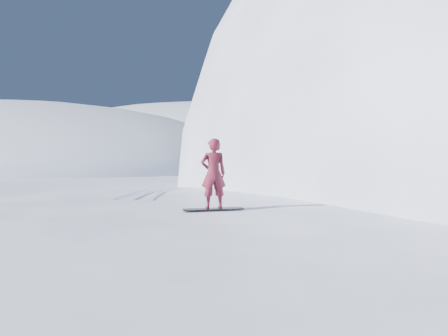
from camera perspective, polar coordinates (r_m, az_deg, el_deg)
name	(u,v)px	position (r m, az deg, el deg)	size (l,w,h in m)	color
ground	(129,300)	(11.64, -13.37, -17.84)	(400.00, 400.00, 0.00)	white
near_ridge	(202,270)	(13.80, -3.10, -14.39)	(36.00, 28.00, 4.80)	white
peak_shoulder	(415,208)	(29.97, 25.57, -5.21)	(28.00, 24.00, 18.00)	white
far_ridge_c	(198,160)	(127.82, -3.77, 1.14)	(140.00, 90.00, 36.00)	white
wind_bumps	(148,274)	(13.64, -10.79, -14.65)	(16.00, 14.40, 1.00)	white
snowboard	(213,209)	(11.11, -1.53, -5.86)	(1.69, 0.32, 0.03)	black
snowboarder	(213,174)	(11.00, -1.53, -0.80)	(0.71, 0.46, 1.94)	maroon
board_tracks	(155,189)	(16.39, -9.88, -3.02)	(2.16, 5.97, 0.04)	silver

